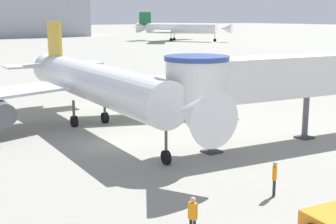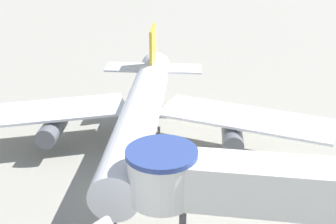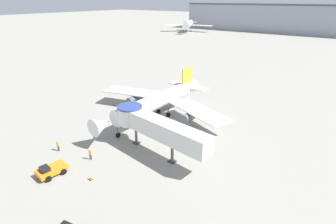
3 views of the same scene
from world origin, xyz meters
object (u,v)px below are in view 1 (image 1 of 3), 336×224
at_px(ground_crew_marshaller, 193,215).
at_px(ground_crew_wing_walker, 275,176).
at_px(main_airplane, 97,85).
at_px(jet_bridge, 265,77).
at_px(background_jet_green_tail, 179,28).

relative_size(ground_crew_marshaller, ground_crew_wing_walker, 1.00).
bearing_deg(main_airplane, ground_crew_wing_walker, -83.59).
relative_size(jet_bridge, ground_crew_wing_walker, 9.72).
distance_m(jet_bridge, background_jet_green_tail, 136.35).
height_order(main_airplane, jet_bridge, main_airplane).
relative_size(main_airplane, ground_crew_marshaller, 17.22).
distance_m(ground_crew_wing_walker, background_jet_green_tail, 146.01).
relative_size(jet_bridge, background_jet_green_tail, 0.55).
relative_size(main_airplane, background_jet_green_tail, 0.97).
bearing_deg(jet_bridge, ground_crew_marshaller, -138.89).
height_order(ground_crew_marshaller, ground_crew_wing_walker, same).
xyz_separation_m(main_airplane, jet_bridge, (7.52, -10.79, 1.19)).
bearing_deg(background_jet_green_tail, ground_crew_marshaller, -160.47).
relative_size(ground_crew_marshaller, background_jet_green_tail, 0.06).
distance_m(ground_crew_marshaller, ground_crew_wing_walker, 6.31).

